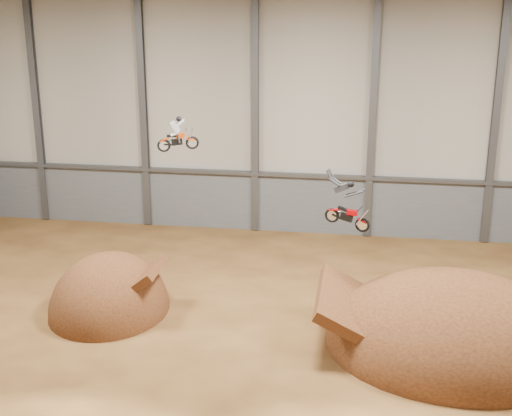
% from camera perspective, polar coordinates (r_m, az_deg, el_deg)
% --- Properties ---
extents(floor, '(40.00, 40.00, 0.00)m').
position_cam_1_polar(floor, '(29.28, 1.93, -11.69)').
color(floor, '#4B2D14').
rests_on(floor, ground).
extents(back_wall, '(40.00, 0.10, 14.00)m').
position_cam_1_polar(back_wall, '(41.12, 4.60, 7.33)').
color(back_wall, '#A9A496').
rests_on(back_wall, ground).
extents(lower_band_back, '(39.80, 0.18, 3.50)m').
position_cam_1_polar(lower_band_back, '(42.28, 4.42, 0.29)').
color(lower_band_back, '#595D62').
rests_on(lower_band_back, ground).
extents(steel_rail, '(39.80, 0.35, 0.20)m').
position_cam_1_polar(steel_rail, '(41.63, 4.46, 2.59)').
color(steel_rail, '#47494F').
rests_on(steel_rail, lower_band_back).
extents(steel_column_0, '(0.40, 0.36, 13.90)m').
position_cam_1_polar(steel_column_0, '(45.29, -17.13, 7.56)').
color(steel_column_0, '#47494F').
rests_on(steel_column_0, ground).
extents(steel_column_1, '(0.40, 0.36, 13.90)m').
position_cam_1_polar(steel_column_1, '(42.82, -9.00, 7.58)').
color(steel_column_1, '#47494F').
rests_on(steel_column_1, ground).
extents(steel_column_2, '(0.40, 0.36, 13.90)m').
position_cam_1_polar(steel_column_2, '(41.30, -0.07, 7.43)').
color(steel_column_2, '#47494F').
rests_on(steel_column_2, ground).
extents(steel_column_3, '(0.40, 0.36, 13.90)m').
position_cam_1_polar(steel_column_3, '(40.82, 9.29, 7.08)').
color(steel_column_3, '#47494F').
rests_on(steel_column_3, ground).
extents(steel_column_4, '(0.40, 0.36, 13.90)m').
position_cam_1_polar(steel_column_4, '(41.42, 18.60, 6.54)').
color(steel_column_4, '#47494F').
rests_on(steel_column_4, ground).
extents(takeoff_ramp, '(5.35, 6.18, 5.35)m').
position_cam_1_polar(takeoff_ramp, '(33.54, -11.60, -8.05)').
color(takeoff_ramp, '#3B1D0E').
rests_on(takeoff_ramp, ground).
extents(landing_ramp, '(10.38, 9.18, 5.99)m').
position_cam_1_polar(landing_ramp, '(30.98, 15.33, -10.61)').
color(landing_ramp, '#3B1D0E').
rests_on(landing_ramp, ground).
extents(fmx_rider_a, '(2.03, 1.20, 1.75)m').
position_cam_1_polar(fmx_rider_a, '(31.13, -6.24, 6.06)').
color(fmx_rider_a, '#E33B00').
extents(fmx_rider_b, '(3.06, 1.50, 2.67)m').
position_cam_1_polar(fmx_rider_b, '(29.86, 7.25, 0.53)').
color(fmx_rider_b, '#AD0006').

